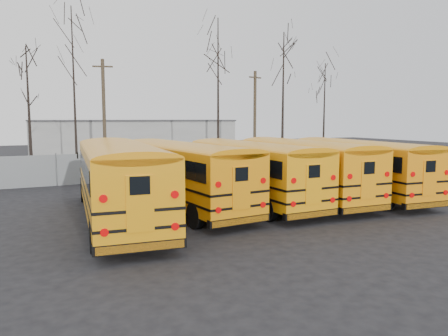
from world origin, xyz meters
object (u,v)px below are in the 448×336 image
bus_b (182,170)px  utility_pole_right (255,118)px  bus_d (302,164)px  utility_pole_left (104,114)px  bus_e (357,163)px  bus_c (250,167)px  bus_a (119,175)px

bus_b → utility_pole_right: bearing=45.1°
bus_d → utility_pole_left: bearing=113.5°
bus_d → bus_e: 3.33m
bus_d → utility_pole_right: utility_pole_right is taller
bus_c → bus_e: bus_c is taller
bus_c → bus_d: bearing=-3.1°
bus_e → utility_pole_right: utility_pole_right is taller
bus_c → utility_pole_right: (8.84, 15.09, 2.47)m
bus_a → bus_d: size_ratio=1.06×
bus_d → utility_pole_right: bearing=71.9°
bus_b → utility_pole_right: 19.42m
bus_a → utility_pole_left: bearing=87.1°
bus_c → utility_pole_right: 17.67m
bus_e → utility_pole_right: size_ratio=1.36×
bus_d → utility_pole_left: 19.53m
bus_c → bus_a: bearing=-170.6°
bus_b → bus_c: size_ratio=1.03×
bus_d → bus_a: bearing=-170.9°
bus_e → bus_c: bearing=178.6°
utility_pole_left → utility_pole_right: 12.96m
utility_pole_left → bus_e: bearing=-48.2°
bus_a → utility_pole_right: 22.70m
bus_a → utility_pole_right: size_ratio=1.46×
bus_b → bus_d: 6.55m
bus_b → bus_e: size_ratio=1.02×
bus_b → utility_pole_left: bearing=85.8°
bus_a → bus_c: bus_a is taller
bus_c → utility_pole_left: 18.58m
utility_pole_left → utility_pole_right: size_ratio=1.08×
bus_e → utility_pole_left: utility_pole_left is taller
bus_b → utility_pole_right: (12.35, 14.79, 2.44)m
bus_c → bus_e: size_ratio=0.99×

